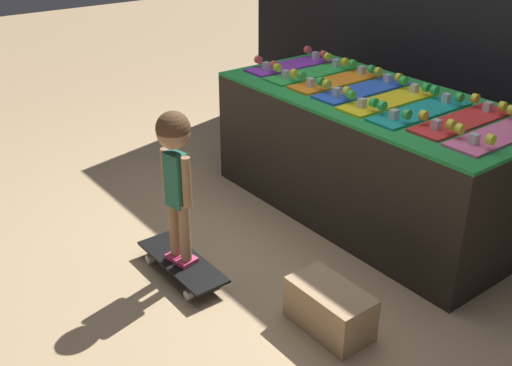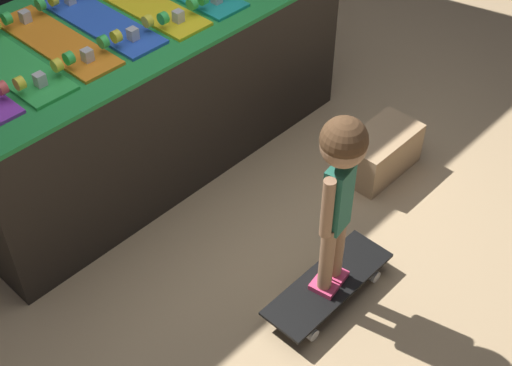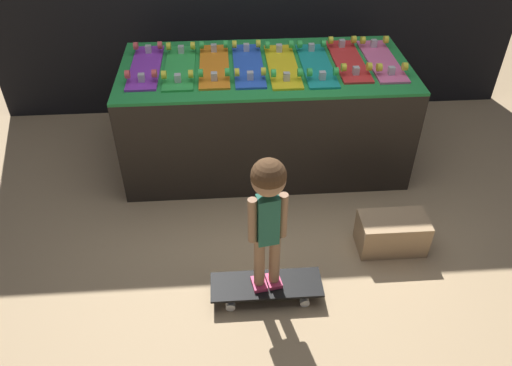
# 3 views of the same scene
# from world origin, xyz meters

# --- Properties ---
(ground_plane) EXTENTS (16.00, 16.00, 0.00)m
(ground_plane) POSITION_xyz_m (0.00, 0.00, 0.00)
(ground_plane) COLOR tan
(display_rack) EXTENTS (1.97, 0.93, 0.77)m
(display_rack) POSITION_xyz_m (0.00, 0.62, 0.38)
(display_rack) COLOR black
(display_rack) RESTS_ON ground_plane
(skateboard_purple_on_rack) EXTENTS (0.20, 0.68, 0.09)m
(skateboard_purple_on_rack) POSITION_xyz_m (-0.81, 0.65, 0.78)
(skateboard_purple_on_rack) COLOR purple
(skateboard_purple_on_rack) RESTS_ON display_rack
(skateboard_green_on_rack) EXTENTS (0.20, 0.68, 0.09)m
(skateboard_green_on_rack) POSITION_xyz_m (-0.58, 0.62, 0.78)
(skateboard_green_on_rack) COLOR green
(skateboard_green_on_rack) RESTS_ON display_rack
(skateboard_orange_on_rack) EXTENTS (0.20, 0.68, 0.09)m
(skateboard_orange_on_rack) POSITION_xyz_m (-0.35, 0.63, 0.78)
(skateboard_orange_on_rack) COLOR orange
(skateboard_orange_on_rack) RESTS_ON display_rack
(skateboard_blue_on_rack) EXTENTS (0.20, 0.68, 0.09)m
(skateboard_blue_on_rack) POSITION_xyz_m (-0.12, 0.63, 0.78)
(skateboard_blue_on_rack) COLOR blue
(skateboard_blue_on_rack) RESTS_ON display_rack
(skateboard_yellow_on_rack) EXTENTS (0.20, 0.68, 0.09)m
(skateboard_yellow_on_rack) POSITION_xyz_m (0.12, 0.60, 0.78)
(skateboard_yellow_on_rack) COLOR yellow
(skateboard_yellow_on_rack) RESTS_ON display_rack
(skateboard_teal_on_rack) EXTENTS (0.20, 0.68, 0.09)m
(skateboard_teal_on_rack) POSITION_xyz_m (0.35, 0.60, 0.78)
(skateboard_teal_on_rack) COLOR teal
(skateboard_teal_on_rack) RESTS_ON display_rack
(skateboard_red_on_rack) EXTENTS (0.20, 0.68, 0.09)m
(skateboard_red_on_rack) POSITION_xyz_m (0.58, 0.65, 0.78)
(skateboard_red_on_rack) COLOR red
(skateboard_red_on_rack) RESTS_ON display_rack
(skateboard_pink_on_rack) EXTENTS (0.20, 0.68, 0.09)m
(skateboard_pink_on_rack) POSITION_xyz_m (0.81, 0.64, 0.78)
(skateboard_pink_on_rack) COLOR pink
(skateboard_pink_on_rack) RESTS_ON display_rack
(skateboard_on_floor) EXTENTS (0.62, 0.21, 0.09)m
(skateboard_on_floor) POSITION_xyz_m (-0.10, -0.70, 0.07)
(skateboard_on_floor) COLOR black
(skateboard_on_floor) RESTS_ON ground_plane
(child) EXTENTS (0.20, 0.17, 0.84)m
(child) POSITION_xyz_m (-0.10, -0.70, 0.68)
(child) COLOR #E03D6B
(child) RESTS_ON skateboard_on_floor
(storage_box) EXTENTS (0.41, 0.23, 0.22)m
(storage_box) POSITION_xyz_m (0.70, -0.38, 0.11)
(storage_box) COLOR tan
(storage_box) RESTS_ON ground_plane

